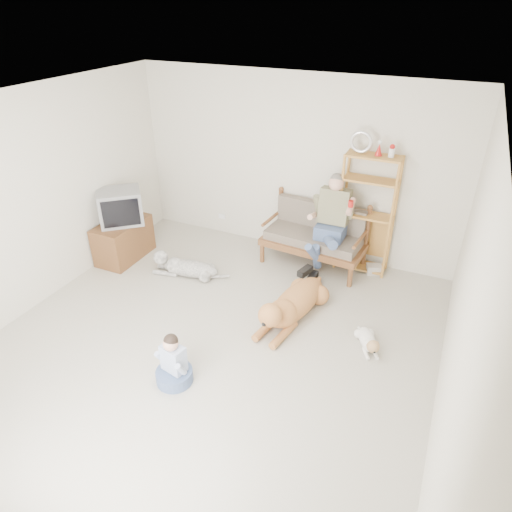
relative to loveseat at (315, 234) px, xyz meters
The scene contains 16 objects.
floor 2.52m from the loveseat, 101.68° to the right, with size 5.50×5.50×0.00m, color beige.
ceiling 3.32m from the loveseat, 101.68° to the right, with size 5.50×5.50×0.00m, color white.
wall_back 1.05m from the loveseat, 146.47° to the left, with size 5.00×5.00×0.00m, color beige.
wall_left 3.95m from the loveseat, 141.12° to the right, with size 5.50×5.50×0.00m, color beige.
wall_right 3.26m from the loveseat, 50.41° to the right, with size 5.50×5.50×0.00m, color beige.
loveseat is the anchor object (origin of this frame).
man 0.37m from the loveseat, 43.46° to the right, with size 0.56×0.80×1.29m.
etagere 0.81m from the loveseat, 10.80° to the left, with size 0.78×0.34×2.05m.
book_stack 1.01m from the loveseat, ahead, with size 0.21×0.15×0.13m, color silver.
tv_stand 2.94m from the loveseat, 158.52° to the right, with size 0.50×0.90×0.60m.
crt_tv 2.92m from the loveseat, 158.68° to the right, with size 0.78×0.77×0.51m.
wall_outlet 1.79m from the loveseat, 169.76° to the left, with size 0.12×0.02×0.08m, color silver.
golden_retriever 1.48m from the loveseat, 82.75° to the right, with size 0.60×1.67×0.51m.
shaggy_dog 2.00m from the loveseat, 144.75° to the right, with size 1.19×0.43×0.36m.
terrier 2.05m from the loveseat, 53.13° to the right, with size 0.36×0.56×0.23m.
child 3.04m from the loveseat, 100.71° to the right, with size 0.39×0.39×0.62m.
Camera 1 is at (2.20, -3.43, 3.62)m, focal length 32.00 mm.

